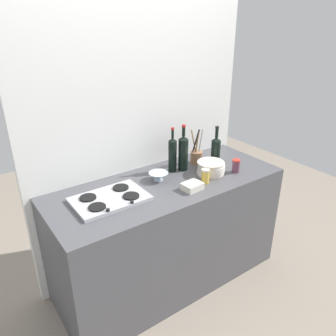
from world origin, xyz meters
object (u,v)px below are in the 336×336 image
at_px(wine_bottle_mid_right, 172,154).
at_px(mixing_bowl, 159,176).
at_px(plate_stack, 211,168).
at_px(wine_bottle_leftmost, 183,152).
at_px(stovetop_hob, 110,199).
at_px(wine_bottle_mid_left, 216,151).
at_px(condiment_jar_front, 205,176).
at_px(condiment_jar_rear, 236,166).
at_px(butter_dish, 192,186).
at_px(utensil_crock, 196,156).

distance_m(wine_bottle_mid_right, mixing_bowl, 0.22).
bearing_deg(plate_stack, wine_bottle_leftmost, 124.21).
bearing_deg(mixing_bowl, stovetop_hob, -171.68).
relative_size(wine_bottle_mid_left, condiment_jar_front, 3.06).
relative_size(plate_stack, mixing_bowl, 1.48).
distance_m(wine_bottle_mid_left, condiment_jar_rear, 0.21).
xyz_separation_m(wine_bottle_leftmost, mixing_bowl, (-0.27, -0.04, -0.11)).
bearing_deg(condiment_jar_rear, stovetop_hob, 170.53).
xyz_separation_m(wine_bottle_mid_right, mixing_bowl, (-0.18, -0.07, -0.11)).
xyz_separation_m(stovetop_hob, butter_dish, (0.55, -0.20, 0.01)).
height_order(stovetop_hob, wine_bottle_mid_left, wine_bottle_mid_left).
relative_size(wine_bottle_leftmost, condiment_jar_rear, 3.52).
xyz_separation_m(stovetop_hob, plate_stack, (0.83, -0.08, 0.04)).
bearing_deg(condiment_jar_rear, wine_bottle_leftmost, 138.43).
xyz_separation_m(wine_bottle_leftmost, condiment_jar_rear, (0.31, -0.28, -0.10)).
height_order(mixing_bowl, utensil_crock, utensil_crock).
distance_m(stovetop_hob, utensil_crock, 0.89).
distance_m(wine_bottle_leftmost, condiment_jar_front, 0.29).
relative_size(condiment_jar_front, condiment_jar_rear, 1.03).
distance_m(wine_bottle_mid_left, butter_dish, 0.49).
distance_m(plate_stack, butter_dish, 0.30).
xyz_separation_m(plate_stack, wine_bottle_mid_right, (-0.21, 0.22, 0.09)).
bearing_deg(butter_dish, plate_stack, 22.28).
xyz_separation_m(wine_bottle_mid_right, condiment_jar_front, (0.07, -0.31, -0.09)).
xyz_separation_m(wine_bottle_mid_right, butter_dish, (-0.07, -0.33, -0.12)).
relative_size(wine_bottle_mid_left, condiment_jar_rear, 3.15).
bearing_deg(mixing_bowl, butter_dish, -66.34).
bearing_deg(wine_bottle_leftmost, mixing_bowl, -170.54).
xyz_separation_m(plate_stack, butter_dish, (-0.28, -0.11, -0.03)).
relative_size(wine_bottle_mid_right, condiment_jar_rear, 3.39).
xyz_separation_m(utensil_crock, condiment_jar_front, (-0.18, -0.32, -0.01)).
bearing_deg(stovetop_hob, condiment_jar_rear, -9.47).
height_order(butter_dish, condiment_jar_front, condiment_jar_front).
distance_m(wine_bottle_leftmost, condiment_jar_rear, 0.43).
bearing_deg(stovetop_hob, utensil_crock, 9.63).
bearing_deg(wine_bottle_leftmost, condiment_jar_rear, -41.57).
relative_size(wine_bottle_leftmost, mixing_bowl, 2.54).
bearing_deg(wine_bottle_mid_right, butter_dish, -101.63).
bearing_deg(condiment_jar_front, stovetop_hob, 166.15).
distance_m(wine_bottle_mid_left, wine_bottle_mid_right, 0.37).
distance_m(utensil_crock, condiment_jar_rear, 0.35).
bearing_deg(wine_bottle_leftmost, butter_dish, -116.53).
xyz_separation_m(stovetop_hob, wine_bottle_leftmost, (0.70, 0.11, 0.14)).
distance_m(wine_bottle_mid_left, condiment_jar_front, 0.35).
height_order(wine_bottle_leftmost, utensil_crock, wine_bottle_leftmost).
xyz_separation_m(stovetop_hob, condiment_jar_rear, (1.01, -0.17, 0.04)).
distance_m(butter_dish, utensil_crock, 0.47).
height_order(butter_dish, utensil_crock, utensil_crock).
height_order(wine_bottle_mid_right, condiment_jar_front, wine_bottle_mid_right).
relative_size(stovetop_hob, butter_dish, 3.56).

